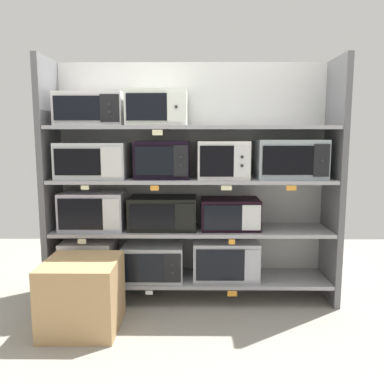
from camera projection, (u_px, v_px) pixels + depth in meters
name	position (u px, v px, depth m)	size (l,w,h in m)	color
ground	(191.00, 363.00, 2.49)	(6.37, 6.00, 0.02)	gray
back_panel	(192.00, 179.00, 3.59)	(2.57, 0.04, 2.07)	#B2B2AD
upright_left	(51.00, 182.00, 3.34)	(0.05, 0.46, 2.07)	#5B5B5E
upright_right	(334.00, 182.00, 3.33)	(0.05, 0.46, 2.07)	#5B5B5E
shelf_0	(192.00, 278.00, 3.46)	(2.37, 0.46, 0.03)	#99999E
microwave_0	(90.00, 258.00, 3.43)	(0.44, 0.43, 0.34)	silver
microwave_1	(154.00, 260.00, 3.43)	(0.51, 0.44, 0.31)	#A2A5AB
microwave_2	(226.00, 259.00, 3.42)	(0.57, 0.35, 0.33)	#B1B3BD
price_tag_0	(82.00, 292.00, 3.23)	(0.05, 0.00, 0.03)	beige
price_tag_1	(149.00, 293.00, 3.23)	(0.06, 0.00, 0.03)	white
price_tag_2	(232.00, 294.00, 3.23)	(0.08, 0.00, 0.05)	orange
shelf_1	(192.00, 230.00, 3.39)	(2.37, 0.46, 0.03)	#99999E
microwave_3	(94.00, 210.00, 3.37)	(0.54, 0.36, 0.32)	#B4B2C0
microwave_4	(163.00, 213.00, 3.37)	(0.57, 0.37, 0.28)	black
microwave_5	(230.00, 214.00, 3.37)	(0.50, 0.35, 0.26)	black
price_tag_3	(82.00, 241.00, 3.17)	(0.07, 0.00, 0.04)	beige
price_tag_4	(232.00, 242.00, 3.16)	(0.05, 0.00, 0.04)	orange
shelf_2	(192.00, 180.00, 3.33)	(2.37, 0.46, 0.03)	#99999E
microwave_6	(94.00, 161.00, 3.31)	(0.58, 0.42, 0.30)	#B8BCBF
microwave_7	(163.00, 160.00, 3.31)	(0.45, 0.35, 0.32)	black
microwave_8	(223.00, 160.00, 3.30)	(0.43, 0.42, 0.31)	white
microwave_9	(290.00, 159.00, 3.30)	(0.57, 0.39, 0.33)	#97A4AA
price_tag_5	(85.00, 188.00, 3.11)	(0.06, 0.00, 0.03)	beige
price_tag_6	(155.00, 188.00, 3.11)	(0.07, 0.00, 0.04)	orange
price_tag_7	(226.00, 188.00, 3.10)	(0.09, 0.00, 0.04)	beige
price_tag_8	(291.00, 188.00, 3.10)	(0.08, 0.00, 0.04)	orange
shelf_3	(192.00, 128.00, 3.27)	(2.37, 0.46, 0.03)	#99999E
microwave_10	(91.00, 109.00, 3.25)	(0.56, 0.35, 0.27)	silver
microwave_11	(157.00, 109.00, 3.25)	(0.49, 0.44, 0.28)	silver
price_tag_9	(157.00, 132.00, 3.04)	(0.08, 0.00, 0.04)	beige
shipping_carton	(82.00, 295.00, 2.90)	(0.54, 0.54, 0.52)	tan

